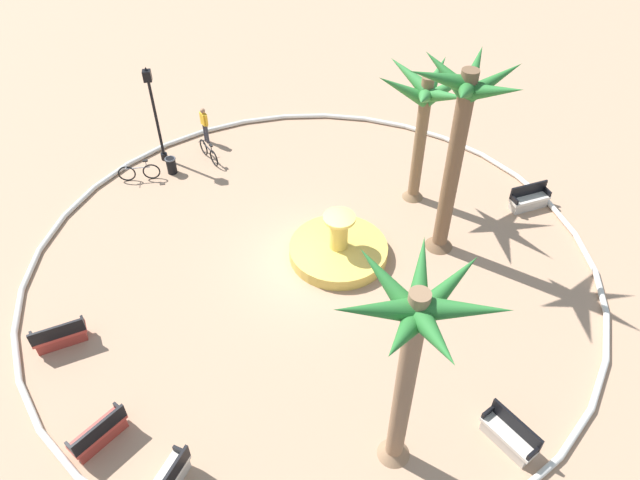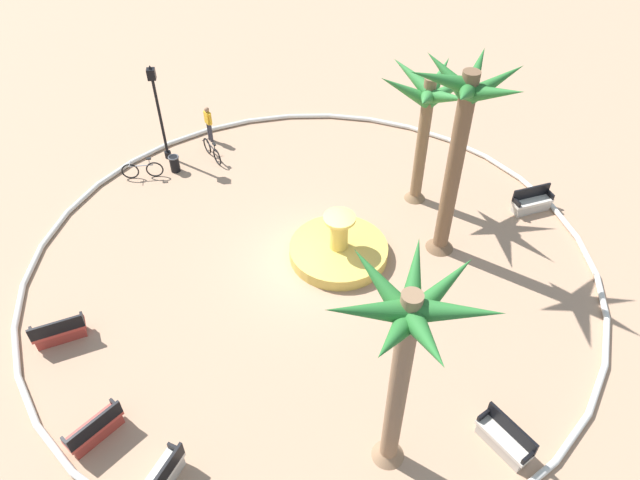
# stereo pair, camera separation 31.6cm
# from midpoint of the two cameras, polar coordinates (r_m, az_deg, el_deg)

# --- Properties ---
(ground_plane) EXTENTS (80.00, 80.00, 0.00)m
(ground_plane) POSITION_cam_midpoint_polar(r_m,az_deg,el_deg) (21.16, -0.34, -2.20)
(ground_plane) COLOR tan
(plaza_curb) EXTENTS (20.02, 20.02, 0.20)m
(plaza_curb) POSITION_cam_midpoint_polar(r_m,az_deg,el_deg) (21.09, -0.34, -2.01)
(plaza_curb) COLOR silver
(plaza_curb) RESTS_ON ground
(fountain) EXTENTS (3.53, 3.53, 1.82)m
(fountain) POSITION_cam_midpoint_polar(r_m,az_deg,el_deg) (21.25, 2.22, -0.95)
(fountain) COLOR gold
(fountain) RESTS_ON ground
(palm_tree_near_fountain) EXTENTS (3.66, 3.45, 7.22)m
(palm_tree_near_fountain) POSITION_cam_midpoint_polar(r_m,az_deg,el_deg) (19.22, 13.86, 10.30)
(palm_tree_near_fountain) COLOR brown
(palm_tree_near_fountain) RESTS_ON ground
(palm_tree_by_curb) EXTENTS (3.67, 3.63, 6.60)m
(palm_tree_by_curb) POSITION_cam_midpoint_polar(r_m,az_deg,el_deg) (12.76, 8.99, -9.37)
(palm_tree_by_curb) COLOR #8E6B4C
(palm_tree_by_curb) RESTS_ON ground
(palm_tree_mid_plaza) EXTENTS (3.74, 3.68, 5.51)m
(palm_tree_mid_plaza) POSITION_cam_midpoint_polar(r_m,az_deg,el_deg) (22.00, 10.68, 12.37)
(palm_tree_mid_plaza) COLOR brown
(palm_tree_mid_plaza) RESTS_ON ground
(bench_east) EXTENTS (1.27, 1.62, 1.00)m
(bench_east) POSITION_cam_midpoint_polar(r_m,az_deg,el_deg) (16.58, -14.48, -21.35)
(bench_east) COLOR beige
(bench_east) RESTS_ON ground
(bench_west) EXTENTS (1.52, 1.45, 1.00)m
(bench_west) POSITION_cam_midpoint_polar(r_m,az_deg,el_deg) (17.76, -20.29, -16.73)
(bench_west) COLOR #B73D33
(bench_west) RESTS_ON ground
(bench_north) EXTENTS (1.67, 0.82, 1.00)m
(bench_north) POSITION_cam_midpoint_polar(r_m,az_deg,el_deg) (24.61, 19.99, 3.35)
(bench_north) COLOR beige
(bench_north) RESTS_ON ground
(bench_southeast) EXTENTS (1.68, 0.93, 1.00)m
(bench_southeast) POSITION_cam_midpoint_polar(r_m,az_deg,el_deg) (20.24, -23.32, -8.13)
(bench_southeast) COLOR #B73D33
(bench_southeast) RESTS_ON ground
(bench_southwest) EXTENTS (1.22, 1.64, 1.00)m
(bench_southwest) POSITION_cam_midpoint_polar(r_m,az_deg,el_deg) (17.36, 17.77, -17.83)
(bench_southwest) COLOR beige
(bench_southwest) RESTS_ON ground
(lamppost) EXTENTS (0.32, 0.32, 4.31)m
(lamppost) POSITION_cam_midpoint_polar(r_m,az_deg,el_deg) (25.71, -14.95, 12.31)
(lamppost) COLOR black
(lamppost) RESTS_ON ground
(trash_bin) EXTENTS (0.46, 0.46, 0.73)m
(trash_bin) POSITION_cam_midpoint_polar(r_m,az_deg,el_deg) (25.89, -13.45, 7.18)
(trash_bin) COLOR black
(trash_bin) RESTS_ON ground
(bicycle_red_frame) EXTENTS (0.80, 1.58, 0.94)m
(bicycle_red_frame) POSITION_cam_midpoint_polar(r_m,az_deg,el_deg) (26.35, -9.98, 8.42)
(bicycle_red_frame) COLOR black
(bicycle_red_frame) RESTS_ON ground
(bicycle_by_lamppost) EXTENTS (1.72, 0.44, 0.94)m
(bicycle_by_lamppost) POSITION_cam_midpoint_polar(r_m,az_deg,el_deg) (25.84, -16.33, 6.48)
(bicycle_by_lamppost) COLOR black
(bicycle_by_lamppost) RESTS_ON ground
(person_cyclist_helmet) EXTENTS (0.34, 0.47, 1.70)m
(person_cyclist_helmet) POSITION_cam_midpoint_polar(r_m,az_deg,el_deg) (27.26, -10.33, 11.06)
(person_cyclist_helmet) COLOR #33333D
(person_cyclist_helmet) RESTS_ON ground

